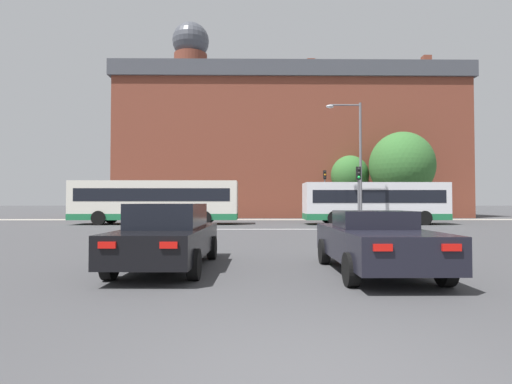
{
  "coord_description": "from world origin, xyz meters",
  "views": [
    {
      "loc": [
        -0.53,
        -3.36,
        1.57
      ],
      "look_at": [
        -0.18,
        26.54,
        2.37
      ],
      "focal_mm": 28.0,
      "sensor_mm": 36.0,
      "label": 1
    }
  ],
  "objects_px": {
    "car_saloon_left": "(169,236)",
    "bus_crossing_lead": "(374,202)",
    "pedestrian_waiting": "(227,209)",
    "traffic_light_far_right": "(325,187)",
    "traffic_light_near_right": "(359,186)",
    "bus_crossing_trailing": "(156,201)",
    "street_lamp_junction": "(355,152)",
    "car_roadster_right": "(375,241)"
  },
  "relations": [
    {
      "from": "bus_crossing_lead",
      "to": "street_lamp_junction",
      "type": "xyz_separation_m",
      "value": [
        -2.2,
        -3.13,
        3.28
      ]
    },
    {
      "from": "car_roadster_right",
      "to": "street_lamp_junction",
      "type": "relative_size",
      "value": 0.56
    },
    {
      "from": "car_roadster_right",
      "to": "pedestrian_waiting",
      "type": "xyz_separation_m",
      "value": [
        -4.92,
        27.36,
        0.25
      ]
    },
    {
      "from": "traffic_light_far_right",
      "to": "pedestrian_waiting",
      "type": "relative_size",
      "value": 2.75
    },
    {
      "from": "traffic_light_far_right",
      "to": "pedestrian_waiting",
      "type": "xyz_separation_m",
      "value": [
        -8.85,
        0.11,
        -2.06
      ]
    },
    {
      "from": "car_roadster_right",
      "to": "traffic_light_far_right",
      "type": "relative_size",
      "value": 1.0
    },
    {
      "from": "street_lamp_junction",
      "to": "pedestrian_waiting",
      "type": "distance_m",
      "value": 14.33
    },
    {
      "from": "traffic_light_far_right",
      "to": "street_lamp_junction",
      "type": "distance_m",
      "value": 10.59
    },
    {
      "from": "car_saloon_left",
      "to": "car_roadster_right",
      "type": "distance_m",
      "value": 4.8
    },
    {
      "from": "bus_crossing_lead",
      "to": "traffic_light_far_right",
      "type": "bearing_deg",
      "value": 17.01
    },
    {
      "from": "bus_crossing_trailing",
      "to": "car_saloon_left",
      "type": "bearing_deg",
      "value": -165.7
    },
    {
      "from": "car_roadster_right",
      "to": "traffic_light_far_right",
      "type": "xyz_separation_m",
      "value": [
        3.93,
        27.25,
        2.3
      ]
    },
    {
      "from": "car_saloon_left",
      "to": "bus_crossing_lead",
      "type": "bearing_deg",
      "value": 61.64
    },
    {
      "from": "car_saloon_left",
      "to": "car_roadster_right",
      "type": "xyz_separation_m",
      "value": [
        4.74,
        -0.76,
        -0.07
      ]
    },
    {
      "from": "car_saloon_left",
      "to": "bus_crossing_lead",
      "type": "relative_size",
      "value": 0.48
    },
    {
      "from": "car_saloon_left",
      "to": "bus_crossing_lead",
      "type": "distance_m",
      "value": 22.09
    },
    {
      "from": "bus_crossing_trailing",
      "to": "pedestrian_waiting",
      "type": "xyz_separation_m",
      "value": [
        4.77,
        7.17,
        -0.72
      ]
    },
    {
      "from": "traffic_light_near_right",
      "to": "car_roadster_right",
      "type": "bearing_deg",
      "value": -103.87
    },
    {
      "from": "car_saloon_left",
      "to": "traffic_light_near_right",
      "type": "height_order",
      "value": "traffic_light_near_right"
    },
    {
      "from": "car_saloon_left",
      "to": "traffic_light_far_right",
      "type": "bearing_deg",
      "value": 73.11
    },
    {
      "from": "street_lamp_junction",
      "to": "pedestrian_waiting",
      "type": "bearing_deg",
      "value": 130.13
    },
    {
      "from": "street_lamp_junction",
      "to": "pedestrian_waiting",
      "type": "xyz_separation_m",
      "value": [
        -8.89,
        10.54,
        -3.93
      ]
    },
    {
      "from": "car_saloon_left",
      "to": "pedestrian_waiting",
      "type": "bearing_deg",
      "value": 91.62
    },
    {
      "from": "bus_crossing_trailing",
      "to": "traffic_light_near_right",
      "type": "xyz_separation_m",
      "value": [
        13.51,
        -4.72,
        0.88
      ]
    },
    {
      "from": "bus_crossing_lead",
      "to": "traffic_light_near_right",
      "type": "distance_m",
      "value": 5.14
    },
    {
      "from": "bus_crossing_lead",
      "to": "street_lamp_junction",
      "type": "relative_size",
      "value": 1.26
    },
    {
      "from": "bus_crossing_trailing",
      "to": "traffic_light_near_right",
      "type": "height_order",
      "value": "traffic_light_near_right"
    },
    {
      "from": "traffic_light_near_right",
      "to": "street_lamp_junction",
      "type": "relative_size",
      "value": 0.47
    },
    {
      "from": "traffic_light_near_right",
      "to": "pedestrian_waiting",
      "type": "bearing_deg",
      "value": 126.32
    },
    {
      "from": "car_saloon_left",
      "to": "pedestrian_waiting",
      "type": "xyz_separation_m",
      "value": [
        -0.18,
        26.61,
        0.17
      ]
    },
    {
      "from": "car_roadster_right",
      "to": "traffic_light_far_right",
      "type": "height_order",
      "value": "traffic_light_far_right"
    },
    {
      "from": "bus_crossing_lead",
      "to": "car_roadster_right",
      "type": "bearing_deg",
      "value": 162.84
    },
    {
      "from": "bus_crossing_trailing",
      "to": "traffic_light_far_right",
      "type": "xyz_separation_m",
      "value": [
        13.62,
        7.06,
        1.33
      ]
    },
    {
      "from": "bus_crossing_lead",
      "to": "pedestrian_waiting",
      "type": "distance_m",
      "value": 13.35
    },
    {
      "from": "car_saloon_left",
      "to": "pedestrian_waiting",
      "type": "height_order",
      "value": "pedestrian_waiting"
    },
    {
      "from": "pedestrian_waiting",
      "to": "bus_crossing_lead",
      "type": "bearing_deg",
      "value": -149.54
    },
    {
      "from": "traffic_light_near_right",
      "to": "pedestrian_waiting",
      "type": "height_order",
      "value": "traffic_light_near_right"
    },
    {
      "from": "car_roadster_right",
      "to": "pedestrian_waiting",
      "type": "relative_size",
      "value": 2.76
    },
    {
      "from": "bus_crossing_trailing",
      "to": "traffic_light_far_right",
      "type": "relative_size",
      "value": 2.63
    },
    {
      "from": "bus_crossing_lead",
      "to": "pedestrian_waiting",
      "type": "height_order",
      "value": "bus_crossing_lead"
    },
    {
      "from": "traffic_light_far_right",
      "to": "car_saloon_left",
      "type": "bearing_deg",
      "value": -108.11
    },
    {
      "from": "bus_crossing_trailing",
      "to": "traffic_light_near_right",
      "type": "bearing_deg",
      "value": -109.26
    }
  ]
}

